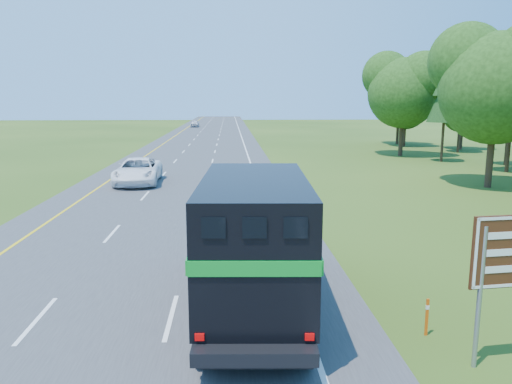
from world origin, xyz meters
TOP-DOWN VIEW (x-y plane):
  - road at (0.00, 50.00)m, footprint 15.00×260.00m
  - lane_markings at (0.00, 50.00)m, footprint 11.15×260.00m
  - horse_truck at (4.19, 11.49)m, footprint 3.19×8.97m
  - white_suv at (-3.09, 33.80)m, footprint 3.26×6.64m
  - far_car at (-4.03, 108.92)m, footprint 1.81×4.30m
  - delineator at (8.52, 9.61)m, footprint 0.08×0.05m

SIDE VIEW (x-z plane):
  - road at x=0.00m, z-range 0.00..0.04m
  - lane_markings at x=0.00m, z-range 0.04..0.05m
  - delineator at x=8.52m, z-range 0.04..1.03m
  - far_car at x=-4.03m, z-range 0.04..1.49m
  - white_suv at x=-3.09m, z-range 0.04..1.85m
  - horse_truck at x=4.19m, z-range 0.18..4.09m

